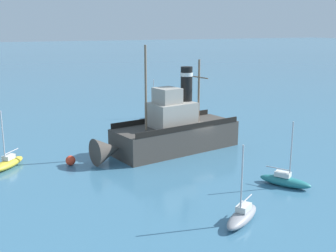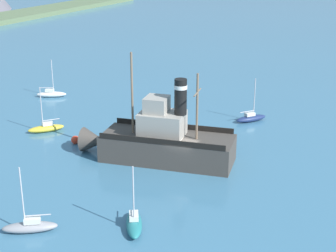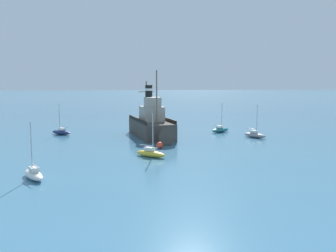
{
  "view_description": "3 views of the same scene",
  "coord_description": "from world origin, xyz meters",
  "px_view_note": "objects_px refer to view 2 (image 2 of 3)",
  "views": [
    {
      "loc": [
        -33.4,
        18.84,
        11.48
      ],
      "look_at": [
        -0.65,
        3.46,
        2.85
      ],
      "focal_mm": 45.0,
      "sensor_mm": 36.0,
      "label": 1
    },
    {
      "loc": [
        -38.05,
        -17.31,
        18.96
      ],
      "look_at": [
        2.2,
        2.35,
        2.91
      ],
      "focal_mm": 55.0,
      "sensor_mm": 36.0,
      "label": 2
    },
    {
      "loc": [
        5.2,
        55.38,
        8.29
      ],
      "look_at": [
        -1.47,
        2.82,
        1.67
      ],
      "focal_mm": 38.0,
      "sensor_mm": 36.0,
      "label": 3
    }
  ],
  "objects_px": {
    "sailboat_teal": "(134,223)",
    "mooring_buoy": "(75,140)",
    "sailboat_navy": "(251,118)",
    "sailboat_grey": "(30,226)",
    "sailboat_white": "(51,94)",
    "old_tugboat": "(161,141)",
    "sailboat_yellow": "(46,128)"
  },
  "relations": [
    {
      "from": "sailboat_grey",
      "to": "mooring_buoy",
      "type": "relative_size",
      "value": 5.86
    },
    {
      "from": "sailboat_navy",
      "to": "sailboat_yellow",
      "type": "distance_m",
      "value": 22.45
    },
    {
      "from": "sailboat_teal",
      "to": "mooring_buoy",
      "type": "xyz_separation_m",
      "value": [
        11.44,
        13.21,
        -0.01
      ]
    },
    {
      "from": "sailboat_white",
      "to": "mooring_buoy",
      "type": "relative_size",
      "value": 5.86
    },
    {
      "from": "sailboat_teal",
      "to": "mooring_buoy",
      "type": "relative_size",
      "value": 5.86
    },
    {
      "from": "sailboat_grey",
      "to": "sailboat_navy",
      "type": "height_order",
      "value": "same"
    },
    {
      "from": "old_tugboat",
      "to": "mooring_buoy",
      "type": "relative_size",
      "value": 17.66
    },
    {
      "from": "sailboat_grey",
      "to": "sailboat_yellow",
      "type": "height_order",
      "value": "same"
    },
    {
      "from": "old_tugboat",
      "to": "mooring_buoy",
      "type": "bearing_deg",
      "value": 91.19
    },
    {
      "from": "old_tugboat",
      "to": "sailboat_grey",
      "type": "bearing_deg",
      "value": 170.65
    },
    {
      "from": "old_tugboat",
      "to": "sailboat_yellow",
      "type": "distance_m",
      "value": 14.43
    },
    {
      "from": "sailboat_navy",
      "to": "mooring_buoy",
      "type": "relative_size",
      "value": 5.86
    },
    {
      "from": "old_tugboat",
      "to": "sailboat_grey",
      "type": "distance_m",
      "value": 15.46
    },
    {
      "from": "sailboat_navy",
      "to": "mooring_buoy",
      "type": "xyz_separation_m",
      "value": [
        -14.22,
        13.67,
        -0.01
      ]
    },
    {
      "from": "sailboat_white",
      "to": "sailboat_grey",
      "type": "bearing_deg",
      "value": -144.36
    },
    {
      "from": "sailboat_grey",
      "to": "sailboat_teal",
      "type": "distance_m",
      "value": 7.19
    },
    {
      "from": "mooring_buoy",
      "to": "sailboat_grey",
      "type": "bearing_deg",
      "value": -155.11
    },
    {
      "from": "old_tugboat",
      "to": "sailboat_yellow",
      "type": "xyz_separation_m",
      "value": [
        1.32,
        14.3,
        -1.4
      ]
    },
    {
      "from": "mooring_buoy",
      "to": "old_tugboat",
      "type": "bearing_deg",
      "value": -88.81
    },
    {
      "from": "sailboat_white",
      "to": "sailboat_teal",
      "type": "distance_m",
      "value": 34.94
    },
    {
      "from": "sailboat_white",
      "to": "sailboat_teal",
      "type": "height_order",
      "value": "same"
    },
    {
      "from": "old_tugboat",
      "to": "sailboat_navy",
      "type": "height_order",
      "value": "old_tugboat"
    },
    {
      "from": "sailboat_white",
      "to": "sailboat_teal",
      "type": "relative_size",
      "value": 1.0
    },
    {
      "from": "old_tugboat",
      "to": "sailboat_teal",
      "type": "bearing_deg",
      "value": -162.13
    },
    {
      "from": "old_tugboat",
      "to": "sailboat_grey",
      "type": "xyz_separation_m",
      "value": [
        -15.19,
        2.5,
        -1.4
      ]
    },
    {
      "from": "old_tugboat",
      "to": "sailboat_white",
      "type": "relative_size",
      "value": 3.01
    },
    {
      "from": "sailboat_teal",
      "to": "mooring_buoy",
      "type": "height_order",
      "value": "sailboat_teal"
    },
    {
      "from": "old_tugboat",
      "to": "sailboat_white",
      "type": "bearing_deg",
      "value": 61.4
    },
    {
      "from": "sailboat_navy",
      "to": "sailboat_yellow",
      "type": "relative_size",
      "value": 1.0
    },
    {
      "from": "sailboat_navy",
      "to": "sailboat_grey",
      "type": "bearing_deg",
      "value": 167.06
    },
    {
      "from": "old_tugboat",
      "to": "mooring_buoy",
      "type": "xyz_separation_m",
      "value": [
        -0.2,
        9.46,
        -1.41
      ]
    },
    {
      "from": "old_tugboat",
      "to": "sailboat_navy",
      "type": "relative_size",
      "value": 3.01
    }
  ]
}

